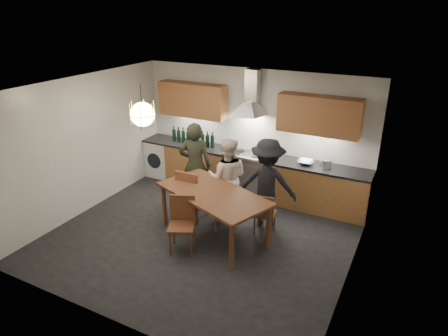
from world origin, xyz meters
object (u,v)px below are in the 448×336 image
at_px(chair_back_left, 190,192).
at_px(wine_bottles, 193,137).
at_px(person_right, 267,183).
at_px(person_left, 195,165).
at_px(mixing_bowl, 306,162).
at_px(chair_front, 182,219).
at_px(stock_pot, 326,164).
at_px(dining_table, 213,198).
at_px(person_mid, 227,178).

height_order(chair_back_left, wine_bottles, wine_bottles).
relative_size(chair_back_left, person_right, 0.61).
relative_size(person_left, mixing_bowl, 5.50).
xyz_separation_m(chair_front, stock_pot, (1.72, 2.37, 0.45)).
relative_size(person_right, mixing_bowl, 5.26).
distance_m(chair_front, mixing_bowl, 2.74).
height_order(chair_back_left, stock_pot, stock_pot).
relative_size(chair_back_left, wine_bottles, 0.95).
bearing_deg(mixing_bowl, dining_table, -120.21).
bearing_deg(mixing_bowl, person_right, -111.26).
bearing_deg(dining_table, mixing_bowl, 80.66).
height_order(dining_table, person_mid, person_mid).
height_order(chair_front, person_mid, person_mid).
relative_size(dining_table, mixing_bowl, 7.04).
distance_m(person_right, wine_bottles, 2.40).
xyz_separation_m(mixing_bowl, wine_bottles, (-2.55, 0.01, 0.13)).
bearing_deg(dining_table, person_right, 71.21).
xyz_separation_m(person_mid, mixing_bowl, (1.18, 1.02, 0.16)).
bearing_deg(chair_back_left, dining_table, 155.03).
height_order(mixing_bowl, stock_pot, stock_pot).
xyz_separation_m(chair_back_left, stock_pot, (2.08, 1.54, 0.40)).
bearing_deg(person_left, person_mid, 153.86).
xyz_separation_m(dining_table, person_mid, (-0.13, 0.79, 0.03)).
relative_size(chair_back_left, person_mid, 0.65).
height_order(person_mid, person_right, person_right).
bearing_deg(person_left, wine_bottles, -77.39).
distance_m(mixing_bowl, stock_pot, 0.38).
relative_size(person_left, stock_pot, 7.99).
bearing_deg(person_mid, person_left, -25.24).
xyz_separation_m(chair_front, wine_bottles, (-1.22, 2.36, 0.55)).
xyz_separation_m(stock_pot, wine_bottles, (-2.93, -0.01, 0.10)).
bearing_deg(person_right, person_mid, -11.61).
height_order(dining_table, chair_front, chair_front).
bearing_deg(dining_table, person_left, 156.27).
height_order(dining_table, chair_back_left, chair_back_left).
relative_size(chair_front, wine_bottles, 0.86).
bearing_deg(person_mid, chair_front, 63.47).
distance_m(person_left, mixing_bowl, 2.15).
distance_m(person_right, stock_pot, 1.30).
distance_m(chair_front, person_left, 1.56).
bearing_deg(person_right, chair_front, 42.73).
height_order(chair_back_left, person_right, person_right).
height_order(person_left, person_mid, person_left).
relative_size(person_mid, stock_pot, 7.18).
xyz_separation_m(dining_table, stock_pot, (1.43, 1.83, 0.23)).
distance_m(dining_table, wine_bottles, 2.38).
height_order(dining_table, wine_bottles, wine_bottles).
xyz_separation_m(person_mid, person_right, (0.78, 0.01, 0.05)).
relative_size(person_right, wine_bottles, 1.55).
height_order(chair_back_left, chair_front, chair_back_left).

